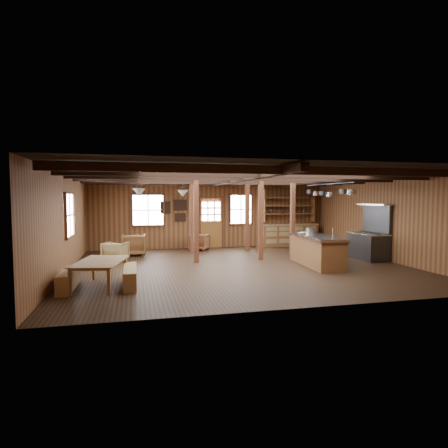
# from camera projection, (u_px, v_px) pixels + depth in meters

# --- Properties ---
(room) EXTENTS (10.04, 9.04, 2.84)m
(room) POSITION_uv_depth(u_px,v_px,m) (240.00, 221.00, 11.39)
(room) COLOR black
(room) RESTS_ON ground
(ceiling_joists) EXTENTS (9.80, 8.82, 0.18)m
(ceiling_joists) POSITION_uv_depth(u_px,v_px,m) (239.00, 179.00, 11.47)
(ceiling_joists) COLOR black
(ceiling_joists) RESTS_ON ceiling
(timber_posts) EXTENTS (3.95, 2.35, 2.80)m
(timber_posts) POSITION_uv_depth(u_px,v_px,m) (238.00, 217.00, 13.53)
(timber_posts) COLOR #482314
(timber_posts) RESTS_ON floor
(back_door) EXTENTS (1.02, 0.08, 2.15)m
(back_door) POSITION_uv_depth(u_px,v_px,m) (211.00, 227.00, 15.74)
(back_door) COLOR brown
(back_door) RESTS_ON floor
(window_back_left) EXTENTS (1.32, 0.06, 1.32)m
(window_back_left) POSITION_uv_depth(u_px,v_px,m) (148.00, 210.00, 15.10)
(window_back_left) COLOR white
(window_back_left) RESTS_ON wall_back
(window_back_right) EXTENTS (1.02, 0.06, 1.32)m
(window_back_right) POSITION_uv_depth(u_px,v_px,m) (241.00, 209.00, 16.00)
(window_back_right) COLOR white
(window_back_right) RESTS_ON wall_back
(window_left) EXTENTS (0.14, 1.24, 1.32)m
(window_left) POSITION_uv_depth(u_px,v_px,m) (69.00, 215.00, 10.71)
(window_left) COLOR white
(window_left) RESTS_ON wall_back
(notice_boards) EXTENTS (1.08, 0.03, 0.90)m
(notice_boards) POSITION_uv_depth(u_px,v_px,m) (175.00, 209.00, 15.35)
(notice_boards) COLOR white
(notice_boards) RESTS_ON wall_back
(back_counter) EXTENTS (2.55, 0.60, 2.45)m
(back_counter) POSITION_uv_depth(u_px,v_px,m) (289.00, 232.00, 16.31)
(back_counter) COLOR brown
(back_counter) RESTS_ON floor
(pendant_lamps) EXTENTS (1.86, 2.36, 0.66)m
(pendant_lamps) POSITION_uv_depth(u_px,v_px,m) (163.00, 193.00, 11.78)
(pendant_lamps) COLOR #2F2F32
(pendant_lamps) RESTS_ON ceiling
(pot_rack) EXTENTS (0.36, 3.00, 0.44)m
(pot_rack) POSITION_uv_depth(u_px,v_px,m) (330.00, 192.00, 12.21)
(pot_rack) COLOR #2F2F32
(pot_rack) RESTS_ON ceiling
(kitchen_island) EXTENTS (1.02, 2.55, 1.20)m
(kitchen_island) POSITION_uv_depth(u_px,v_px,m) (317.00, 250.00, 11.57)
(kitchen_island) COLOR brown
(kitchen_island) RESTS_ON floor
(step_stool) EXTENTS (0.49, 0.40, 0.38)m
(step_stool) POSITION_uv_depth(u_px,v_px,m) (332.00, 257.00, 11.96)
(step_stool) COLOR #976F44
(step_stool) RESTS_ON floor
(commercial_range) EXTENTS (0.79, 1.53, 1.89)m
(commercial_range) POSITION_uv_depth(u_px,v_px,m) (369.00, 241.00, 12.75)
(commercial_range) COLOR #2F2F32
(commercial_range) RESTS_ON floor
(dining_table) EXTENTS (1.31, 1.93, 0.62)m
(dining_table) POSITION_uv_depth(u_px,v_px,m) (102.00, 274.00, 8.77)
(dining_table) COLOR olive
(dining_table) RESTS_ON floor
(bench_wall) EXTENTS (0.29, 1.54, 0.42)m
(bench_wall) POSITION_uv_depth(u_px,v_px,m) (68.00, 280.00, 8.61)
(bench_wall) COLOR #976F44
(bench_wall) RESTS_ON floor
(bench_aisle) EXTENTS (0.30, 1.59, 0.44)m
(bench_aisle) POSITION_uv_depth(u_px,v_px,m) (130.00, 276.00, 8.93)
(bench_aisle) COLOR #976F44
(bench_aisle) RESTS_ON floor
(armchair_a) EXTENTS (0.84, 0.86, 0.77)m
(armchair_a) POSITION_uv_depth(u_px,v_px,m) (134.00, 245.00, 13.60)
(armchair_a) COLOR brown
(armchair_a) RESTS_ON floor
(armchair_b) EXTENTS (0.98, 0.98, 0.66)m
(armchair_b) POSITION_uv_depth(u_px,v_px,m) (200.00, 242.00, 14.99)
(armchair_b) COLOR brown
(armchair_b) RESTS_ON floor
(armchair_c) EXTENTS (0.91, 0.93, 0.65)m
(armchair_c) POSITION_uv_depth(u_px,v_px,m) (115.00, 252.00, 12.29)
(armchair_c) COLOR olive
(armchair_c) RESTS_ON floor
(counter_pot) EXTENTS (0.30, 0.30, 0.18)m
(counter_pot) POSITION_uv_depth(u_px,v_px,m) (311.00, 230.00, 12.25)
(counter_pot) COLOR #AEB1B5
(counter_pot) RESTS_ON kitchen_island
(bowl) EXTENTS (0.31, 0.31, 0.06)m
(bowl) POSITION_uv_depth(u_px,v_px,m) (301.00, 233.00, 11.93)
(bowl) COLOR silver
(bowl) RESTS_ON kitchen_island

